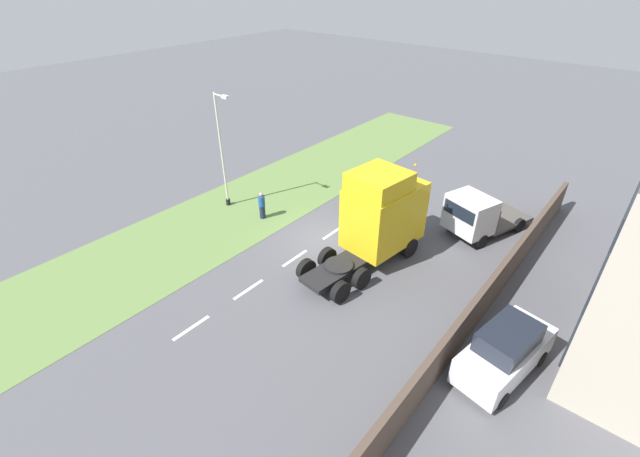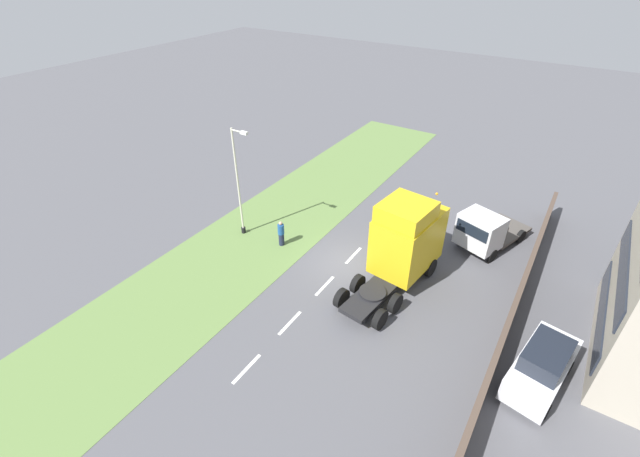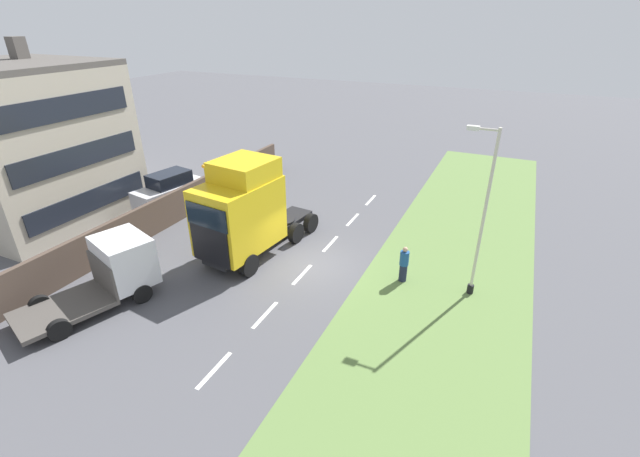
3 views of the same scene
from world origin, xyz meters
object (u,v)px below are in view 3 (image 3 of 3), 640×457
at_px(lorry_cab, 243,212).
at_px(flatbed_truck, 115,268).
at_px(parked_car, 170,191).
at_px(pedestrian, 404,265).
at_px(lamp_post, 480,221).

xyz_separation_m(lorry_cab, flatbed_truck, (2.99, 4.89, -1.07)).
relative_size(lorry_cab, flatbed_truck, 1.29).
distance_m(parked_car, pedestrian, 15.08).
relative_size(parked_car, lamp_post, 0.64).
relative_size(lamp_post, pedestrian, 4.15).
bearing_deg(lorry_cab, flatbed_truck, 65.51).
relative_size(flatbed_truck, pedestrian, 3.34).
distance_m(flatbed_truck, pedestrian, 11.98).
height_order(flatbed_truck, parked_car, flatbed_truck).
xyz_separation_m(lorry_cab, pedestrian, (-7.35, -1.15, -1.59)).
height_order(lorry_cab, flatbed_truck, lorry_cab).
relative_size(lorry_cab, parked_car, 1.61).
height_order(flatbed_truck, pedestrian, flatbed_truck).
bearing_deg(flatbed_truck, parked_car, 138.11).
relative_size(lorry_cab, pedestrian, 4.30).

